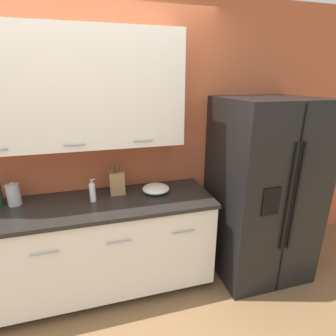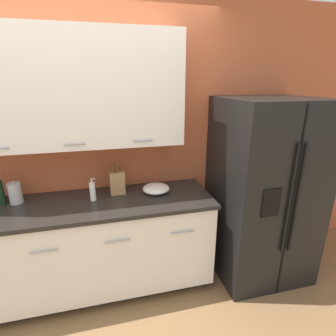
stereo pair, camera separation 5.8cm
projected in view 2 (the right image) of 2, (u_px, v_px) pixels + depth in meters
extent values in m
cube|color=#BC5B38|center=(84.00, 147.00, 2.41)|extent=(10.00, 0.05, 2.60)
cube|color=white|center=(71.00, 90.00, 2.07)|extent=(1.80, 0.32, 0.92)
cylinder|color=#99999E|center=(75.00, 144.00, 2.04)|extent=(0.16, 0.01, 0.01)
cylinder|color=#99999E|center=(143.00, 141.00, 2.16)|extent=(0.16, 0.01, 0.01)
cube|color=black|center=(91.00, 281.00, 2.53)|extent=(2.18, 0.54, 0.09)
cube|color=white|center=(87.00, 245.00, 2.35)|extent=(2.22, 0.62, 0.78)
cube|color=black|center=(82.00, 205.00, 2.21)|extent=(2.25, 0.64, 0.03)
cylinder|color=#99999E|center=(44.00, 252.00, 1.92)|extent=(0.20, 0.01, 0.01)
cylinder|color=#99999E|center=(117.00, 241.00, 2.05)|extent=(0.20, 0.01, 0.01)
cylinder|color=#99999E|center=(183.00, 232.00, 2.17)|extent=(0.20, 0.01, 0.01)
cube|color=black|center=(263.00, 191.00, 2.53)|extent=(0.87, 0.80, 1.74)
cube|color=black|center=(291.00, 210.00, 2.16)|extent=(0.01, 0.01, 1.71)
cylinder|color=black|center=(290.00, 201.00, 2.11)|extent=(0.02, 0.02, 0.96)
cylinder|color=black|center=(297.00, 201.00, 2.12)|extent=(0.02, 0.02, 0.96)
cube|color=black|center=(271.00, 203.00, 2.08)|extent=(0.16, 0.01, 0.24)
cube|color=#A87A4C|center=(117.00, 183.00, 2.37)|extent=(0.13, 0.09, 0.21)
cylinder|color=brown|center=(112.00, 168.00, 2.33)|extent=(0.02, 0.03, 0.07)
cylinder|color=brown|center=(112.00, 169.00, 2.30)|extent=(0.02, 0.04, 0.07)
cylinder|color=brown|center=(116.00, 167.00, 2.33)|extent=(0.02, 0.03, 0.08)
cylinder|color=brown|center=(117.00, 168.00, 2.31)|extent=(0.01, 0.03, 0.09)
cylinder|color=brown|center=(120.00, 168.00, 2.35)|extent=(0.02, 0.03, 0.07)
cylinder|color=black|center=(0.00, 194.00, 2.17)|extent=(0.07, 0.07, 0.19)
cylinder|color=white|center=(93.00, 192.00, 2.24)|extent=(0.05, 0.05, 0.16)
cylinder|color=#B2B2B5|center=(92.00, 181.00, 2.20)|extent=(0.02, 0.02, 0.04)
cylinder|color=#B2B2B5|center=(93.00, 179.00, 2.20)|extent=(0.03, 0.01, 0.01)
cylinder|color=#B7B7BA|center=(15.00, 194.00, 2.19)|extent=(0.10, 0.10, 0.17)
cylinder|color=#B7B7BA|center=(13.00, 184.00, 2.16)|extent=(0.11, 0.11, 0.01)
sphere|color=#B7B7BA|center=(13.00, 182.00, 2.16)|extent=(0.02, 0.02, 0.02)
ellipsoid|color=white|center=(156.00, 189.00, 2.41)|extent=(0.25, 0.25, 0.07)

